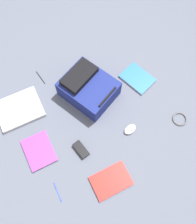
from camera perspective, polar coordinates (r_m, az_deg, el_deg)
The scene contains 11 objects.
ground_plane at distance 1.87m, azimuth -1.59°, elevation -0.18°, with size 3.74×3.74×0.00m, color #4C5160.
backpack at distance 1.86m, azimuth -2.38°, elevation 5.72°, with size 0.40×0.45×0.21m.
laptop at distance 1.96m, azimuth -18.12°, elevation 0.63°, with size 0.39×0.34×0.03m.
book_blue at distance 2.02m, azimuth 9.25°, elevation 7.92°, with size 0.22×0.27×0.02m.
book_red at distance 1.81m, azimuth -13.74°, elevation -8.89°, with size 0.24×0.29×0.02m.
book_manual at distance 1.73m, azimuth 3.10°, elevation -15.93°, with size 0.30×0.23×0.02m.
computer_mouse at distance 1.82m, azimuth 7.60°, elevation -4.08°, with size 0.06×0.10×0.03m, color silver.
cable_coil at distance 1.94m, azimuth 18.77°, elevation -1.57°, with size 0.11×0.11×0.01m, color #4C4C51.
power_brick at distance 1.76m, azimuth -4.05°, elevation -8.85°, with size 0.06×0.13×0.03m, color black.
pen_black at distance 1.74m, azimuth -9.57°, elevation -18.20°, with size 0.01×0.01×0.14m, color #1933B2.
pen_blue at distance 2.06m, azimuth -13.47°, elevation 7.97°, with size 0.01×0.01×0.14m, color black.
Camera 1 is at (0.41, 0.59, 1.72)m, focal length 38.66 mm.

